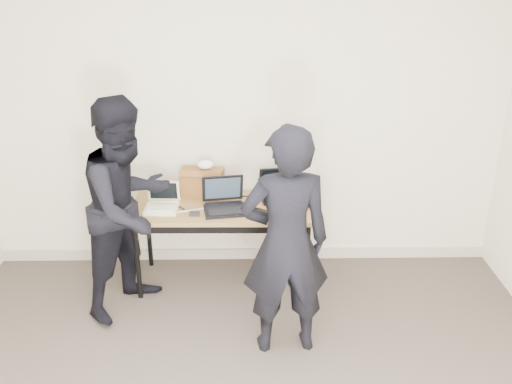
{
  "coord_description": "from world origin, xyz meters",
  "views": [
    {
      "loc": [
        0.03,
        -2.44,
        2.7
      ],
      "look_at": [
        0.1,
        1.6,
        0.95
      ],
      "focal_mm": 40.0,
      "sensor_mm": 36.0,
      "label": 1
    }
  ],
  "objects_px": {
    "desk": "(223,213)",
    "equipment_box": "(297,189)",
    "laptop_center": "(224,202)",
    "laptop_right": "(279,191)",
    "laptop_beige": "(162,204)",
    "person_observer": "(129,207)",
    "person_typist": "(286,243)",
    "leather_satchel": "(203,182)"
  },
  "relations": [
    {
      "from": "desk",
      "to": "equipment_box",
      "type": "height_order",
      "value": "equipment_box"
    },
    {
      "from": "laptop_center",
      "to": "equipment_box",
      "type": "relative_size",
      "value": 1.62
    },
    {
      "from": "desk",
      "to": "laptop_right",
      "type": "bearing_deg",
      "value": 22.83
    },
    {
      "from": "laptop_beige",
      "to": "person_observer",
      "type": "xyz_separation_m",
      "value": [
        -0.21,
        -0.28,
        0.1
      ]
    },
    {
      "from": "laptop_center",
      "to": "laptop_right",
      "type": "bearing_deg",
      "value": 18.6
    },
    {
      "from": "equipment_box",
      "to": "desk",
      "type": "bearing_deg",
      "value": -163.06
    },
    {
      "from": "desk",
      "to": "equipment_box",
      "type": "relative_size",
      "value": 6.36
    },
    {
      "from": "laptop_right",
      "to": "person_observer",
      "type": "relative_size",
      "value": 0.21
    },
    {
      "from": "laptop_center",
      "to": "person_observer",
      "type": "height_order",
      "value": "person_observer"
    },
    {
      "from": "laptop_beige",
      "to": "person_typist",
      "type": "bearing_deg",
      "value": -38.83
    },
    {
      "from": "leather_satchel",
      "to": "person_observer",
      "type": "xyz_separation_m",
      "value": [
        -0.53,
        -0.55,
        0.02
      ]
    },
    {
      "from": "desk",
      "to": "person_typist",
      "type": "relative_size",
      "value": 0.89
    },
    {
      "from": "laptop_beige",
      "to": "person_typist",
      "type": "height_order",
      "value": "person_typist"
    },
    {
      "from": "laptop_right",
      "to": "person_typist",
      "type": "height_order",
      "value": "person_typist"
    },
    {
      "from": "desk",
      "to": "laptop_center",
      "type": "distance_m",
      "value": 0.13
    },
    {
      "from": "laptop_center",
      "to": "laptop_right",
      "type": "distance_m",
      "value": 0.52
    },
    {
      "from": "desk",
      "to": "laptop_right",
      "type": "distance_m",
      "value": 0.53
    },
    {
      "from": "desk",
      "to": "leather_satchel",
      "type": "distance_m",
      "value": 0.34
    },
    {
      "from": "person_typist",
      "to": "person_observer",
      "type": "relative_size",
      "value": 0.98
    },
    {
      "from": "laptop_center",
      "to": "equipment_box",
      "type": "bearing_deg",
      "value": 12.42
    },
    {
      "from": "equipment_box",
      "to": "person_typist",
      "type": "relative_size",
      "value": 0.14
    },
    {
      "from": "person_observer",
      "to": "leather_satchel",
      "type": "bearing_deg",
      "value": -9.85
    },
    {
      "from": "leather_satchel",
      "to": "laptop_right",
      "type": "bearing_deg",
      "value": 3.53
    },
    {
      "from": "laptop_center",
      "to": "person_typist",
      "type": "xyz_separation_m",
      "value": [
        0.45,
        -0.83,
        0.07
      ]
    },
    {
      "from": "laptop_right",
      "to": "equipment_box",
      "type": "distance_m",
      "value": 0.15
    },
    {
      "from": "laptop_right",
      "to": "leather_satchel",
      "type": "height_order",
      "value": "leather_satchel"
    },
    {
      "from": "laptop_beige",
      "to": "laptop_center",
      "type": "height_order",
      "value": "laptop_center"
    },
    {
      "from": "laptop_center",
      "to": "person_typist",
      "type": "bearing_deg",
      "value": -70.35
    },
    {
      "from": "desk",
      "to": "laptop_center",
      "type": "bearing_deg",
      "value": -71.64
    },
    {
      "from": "desk",
      "to": "laptop_right",
      "type": "height_order",
      "value": "laptop_right"
    },
    {
      "from": "desk",
      "to": "person_typist",
      "type": "xyz_separation_m",
      "value": [
        0.46,
        -0.88,
        0.18
      ]
    },
    {
      "from": "person_observer",
      "to": "person_typist",
      "type": "bearing_deg",
      "value": -81.42
    },
    {
      "from": "equipment_box",
      "to": "person_observer",
      "type": "distance_m",
      "value": 1.43
    },
    {
      "from": "desk",
      "to": "laptop_center",
      "type": "height_order",
      "value": "laptop_center"
    },
    {
      "from": "laptop_beige",
      "to": "laptop_center",
      "type": "distance_m",
      "value": 0.51
    },
    {
      "from": "laptop_right",
      "to": "equipment_box",
      "type": "relative_size",
      "value": 1.52
    },
    {
      "from": "laptop_beige",
      "to": "laptop_center",
      "type": "relative_size",
      "value": 0.72
    },
    {
      "from": "equipment_box",
      "to": "person_observer",
      "type": "xyz_separation_m",
      "value": [
        -1.34,
        -0.51,
        0.08
      ]
    },
    {
      "from": "person_typist",
      "to": "laptop_right",
      "type": "bearing_deg",
      "value": -97.38
    },
    {
      "from": "laptop_beige",
      "to": "desk",
      "type": "bearing_deg",
      "value": 6.93
    },
    {
      "from": "desk",
      "to": "equipment_box",
      "type": "distance_m",
      "value": 0.67
    },
    {
      "from": "leather_satchel",
      "to": "person_typist",
      "type": "distance_m",
      "value": 1.28
    }
  ]
}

